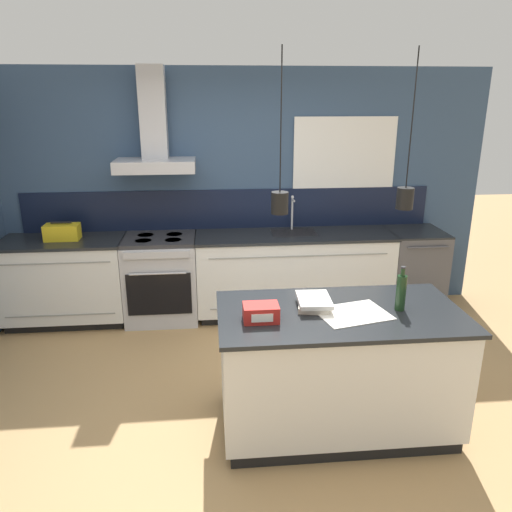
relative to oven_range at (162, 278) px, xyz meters
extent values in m
plane|color=tan|center=(0.76, -1.69, -0.46)|extent=(16.00, 16.00, 0.00)
cube|color=#354C6B|center=(0.76, 0.34, 0.84)|extent=(5.60, 0.06, 2.60)
cube|color=black|center=(0.76, 0.30, 0.67)|extent=(4.42, 0.02, 0.43)
cube|color=white|center=(2.01, 0.30, 1.16)|extent=(1.12, 0.01, 0.96)
cube|color=black|center=(2.01, 0.31, 1.16)|extent=(1.04, 0.01, 0.88)
cube|color=#B5B5BA|center=(0.00, 0.08, 1.18)|extent=(0.80, 0.46, 0.12)
cube|color=#B5B5BA|center=(0.00, 0.17, 1.69)|extent=(0.26, 0.20, 0.90)
cylinder|color=black|center=(0.98, -1.96, 1.71)|extent=(0.01, 0.01, 0.86)
cylinder|color=black|center=(0.98, -1.96, 1.21)|extent=(0.11, 0.11, 0.14)
sphere|color=#F9D18C|center=(0.98, -1.96, 1.21)|extent=(0.06, 0.06, 0.06)
cylinder|color=black|center=(1.80, -1.96, 1.72)|extent=(0.01, 0.01, 0.85)
cylinder|color=black|center=(1.80, -1.96, 1.23)|extent=(0.11, 0.11, 0.14)
sphere|color=#F9D18C|center=(1.80, -1.96, 1.23)|extent=(0.06, 0.06, 0.06)
cube|color=black|center=(-0.99, 0.03, -0.41)|extent=(1.19, 0.56, 0.09)
cube|color=silver|center=(-0.99, 0.00, 0.03)|extent=(1.22, 0.62, 0.79)
cube|color=gray|center=(-0.99, -0.31, 0.30)|extent=(1.08, 0.01, 0.01)
cube|color=gray|center=(-0.99, -0.31, -0.25)|extent=(1.08, 0.01, 0.01)
cube|color=black|center=(-0.99, 0.00, 0.44)|extent=(1.25, 0.64, 0.03)
cube|color=black|center=(1.42, 0.03, -0.41)|extent=(2.02, 0.56, 0.09)
cube|color=silver|center=(1.42, 0.00, 0.03)|extent=(2.09, 0.62, 0.79)
cube|color=gray|center=(1.42, -0.31, 0.30)|extent=(1.84, 0.01, 0.01)
cube|color=gray|center=(1.42, -0.31, -0.25)|extent=(1.84, 0.01, 0.01)
cube|color=black|center=(1.42, 0.00, 0.44)|extent=(2.11, 0.64, 0.03)
cube|color=#262628|center=(1.42, 0.05, 0.45)|extent=(0.48, 0.34, 0.01)
cylinder|color=#B5B5BA|center=(1.42, 0.18, 0.63)|extent=(0.02, 0.02, 0.36)
sphere|color=#B5B5BA|center=(1.42, 0.18, 0.81)|extent=(0.03, 0.03, 0.03)
cylinder|color=#B5B5BA|center=(1.42, 0.12, 0.79)|extent=(0.02, 0.12, 0.02)
cube|color=#B5B5BA|center=(0.00, 0.00, -0.02)|extent=(0.75, 0.62, 0.87)
cube|color=black|center=(0.00, -0.31, -0.06)|extent=(0.65, 0.02, 0.44)
cylinder|color=#B5B5BA|center=(0.00, -0.34, 0.17)|extent=(0.56, 0.02, 0.02)
cube|color=#B5B5BA|center=(0.00, -0.32, 0.36)|extent=(0.65, 0.02, 0.07)
cube|color=#2D2D30|center=(0.00, 0.00, 0.43)|extent=(0.75, 0.60, 0.04)
cylinder|color=black|center=(-0.15, 0.11, 0.45)|extent=(0.17, 0.17, 0.00)
cylinder|color=black|center=(0.15, 0.11, 0.45)|extent=(0.17, 0.17, 0.00)
cylinder|color=black|center=(-0.15, -0.10, 0.45)|extent=(0.17, 0.17, 0.00)
cylinder|color=black|center=(0.15, -0.10, 0.45)|extent=(0.17, 0.17, 0.00)
cube|color=#4C4C51|center=(2.76, 0.00, -0.01)|extent=(0.58, 0.62, 0.89)
cube|color=black|center=(2.76, 0.00, 0.44)|extent=(0.58, 0.62, 0.02)
cylinder|color=#4C4C51|center=(2.76, -0.33, 0.36)|extent=(0.44, 0.02, 0.02)
cube|color=black|center=(1.40, -1.99, -0.41)|extent=(1.57, 0.81, 0.09)
cube|color=silver|center=(1.40, -1.99, 0.03)|extent=(1.63, 0.84, 0.79)
cube|color=black|center=(1.40, -1.99, 0.44)|extent=(1.68, 0.89, 0.03)
cylinder|color=#193319|center=(1.82, -2.00, 0.58)|extent=(0.07, 0.07, 0.25)
cylinder|color=#193319|center=(1.82, -2.00, 0.73)|extent=(0.03, 0.03, 0.06)
cylinder|color=#262628|center=(1.82, -2.00, 0.76)|extent=(0.03, 0.03, 0.01)
cube|color=beige|center=(1.24, -1.89, 0.47)|extent=(0.27, 0.34, 0.04)
cube|color=silver|center=(1.24, -1.91, 0.51)|extent=(0.24, 0.31, 0.03)
cube|color=red|center=(0.85, -2.08, 0.51)|extent=(0.23, 0.16, 0.11)
cube|color=white|center=(0.85, -2.16, 0.51)|extent=(0.14, 0.01, 0.05)
cube|color=silver|center=(1.48, -2.04, 0.46)|extent=(0.53, 0.44, 0.01)
cube|color=gold|center=(-0.97, 0.00, 0.53)|extent=(0.34, 0.18, 0.16)
cylinder|color=black|center=(-0.97, 0.00, 0.63)|extent=(0.20, 0.02, 0.02)
camera|label=1|loc=(0.53, -5.05, 1.87)|focal=35.00mm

